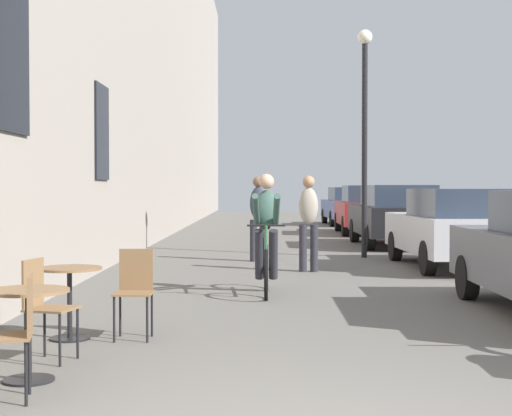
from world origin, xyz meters
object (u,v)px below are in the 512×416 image
Objects in this scene: cafe_chair_mid_toward_street at (135,287)px; parked_car_fourth at (367,209)px; pedestrian_near at (309,218)px; parked_car_second at (453,227)px; cafe_table_mid at (70,287)px; parked_car_fifth at (349,205)px; street_lamp at (365,113)px; parked_car_third at (395,215)px; cafe_table_near at (28,315)px; cafe_chair_near_toward_street at (15,328)px; pedestrian_mid at (258,214)px; cyclist_on_bicycle at (266,237)px; cafe_chair_near_toward_wall at (44,302)px.

parked_car_fourth is at bearing 74.98° from cafe_chair_mid_toward_street.
pedestrian_near is 0.41× the size of parked_car_second.
cafe_table_mid is 0.17× the size of parked_car_fifth.
pedestrian_near is 0.35× the size of street_lamp.
parked_car_fifth is at bearing 89.52° from parked_car_third.
cafe_table_near is 0.16× the size of parked_car_third.
cafe_table_near is at bearing -107.25° from cafe_chair_mid_toward_street.
parked_car_fourth is at bearing 90.80° from parked_car_second.
cafe_chair_mid_toward_street is at bearing -125.36° from parked_car_second.
cafe_chair_near_toward_street is at bearing -101.44° from parked_car_fifth.
cafe_chair_mid_toward_street is 0.51× the size of pedestrian_mid.
parked_car_third is at bearing 91.94° from parked_car_second.
cafe_chair_mid_toward_street is (0.55, 1.76, -0.00)m from cafe_table_near.
cyclist_on_bicycle is at bearing 72.20° from cafe_chair_near_toward_street.
parked_car_third is 5.39m from parked_car_fourth.
pedestrian_near is at bearing -115.74° from street_lamp.
cafe_table_near is at bearing 97.45° from cafe_chair_near_toward_street.
parked_car_fourth is (-0.15, 10.77, 0.05)m from parked_car_second.
cafe_chair_mid_toward_street is at bearing -111.11° from street_lamp.
pedestrian_near is at bearing -113.10° from parked_car_third.
parked_car_fourth is at bearing 81.80° from street_lamp.
cafe_table_mid is 8.89m from parked_car_second.
parked_car_third is (3.36, 8.93, 0.00)m from cyclist_on_bicycle.
cafe_chair_near_toward_wall is at bearing -114.12° from cyclist_on_bicycle.
cafe_chair_near_toward_street is 20.65m from parked_car_fourth.
parked_car_fifth is at bearing 77.66° from cafe_chair_near_toward_wall.
cafe_table_near is 26.05m from parked_car_fifth.
parked_car_fourth is (0.03, 5.39, 0.00)m from parked_car_third.
cafe_table_near is at bearing -101.85° from parked_car_fifth.
parked_car_second is (5.43, 8.65, 0.25)m from cafe_table_near.
parked_car_fifth reaches higher than cafe_chair_mid_toward_street.
cafe_chair_mid_toward_street is at bearing -105.02° from parked_car_fourth.
parked_car_second is 16.84m from parked_car_fifth.
cafe_chair_near_toward_wall is at bearing -112.15° from street_lamp.
cafe_table_mid is 0.17× the size of parked_car_second.
parked_car_second is 10.77m from parked_car_fourth.
pedestrian_near reaches higher than cafe_table_mid.
parked_car_second is at bearing 54.64° from cafe_chair_mid_toward_street.
cafe_chair_near_toward_street and cafe_chair_mid_toward_street have the same top height.
parked_car_fourth reaches higher than parked_car_second.
parked_car_third is 11.47m from parked_car_fifth.
parked_car_second is at bearing 45.06° from cyclist_on_bicycle.
cafe_table_mid is at bearing 90.91° from cafe_chair_near_toward_wall.
cafe_chair_mid_toward_street is at bearing -98.46° from pedestrian_mid.
cafe_chair_near_toward_street is 0.52× the size of pedestrian_near.
street_lamp is at bearing -95.07° from parked_car_fifth.
cyclist_on_bicycle is 0.39× the size of parked_car_fourth.
parked_car_fifth is (5.42, 24.79, 0.27)m from cafe_chair_near_toward_wall.
parked_car_fourth is (5.37, 17.73, 0.30)m from cafe_table_mid.
cafe_chair_near_toward_street is 1.00× the size of cafe_chair_near_toward_wall.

